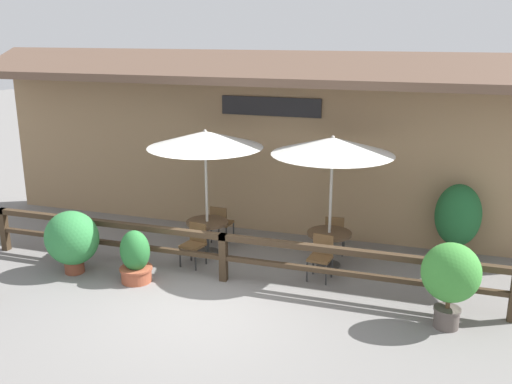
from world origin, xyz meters
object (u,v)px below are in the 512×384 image
at_px(dining_table_near, 207,228).
at_px(chair_near_wallside, 221,222).
at_px(chair_middle_streetside, 321,255).
at_px(potted_plant_broad_leaf, 135,258).
at_px(chair_near_streetside, 195,242).
at_px(potted_plant_corner_fern, 458,216).
at_px(patio_umbrella_near, 205,139).
at_px(potted_plant_tall_tropical, 72,239).
at_px(potted_plant_small_flowering, 451,276).
at_px(dining_table_middle, 329,239).
at_px(chair_middle_wallside, 335,232).
at_px(patio_umbrella_middle, 333,146).

xyz_separation_m(dining_table_near, chair_near_wallside, (0.04, 0.68, -0.09)).
height_order(dining_table_near, chair_middle_streetside, chair_middle_streetside).
distance_m(chair_near_wallside, potted_plant_broad_leaf, 2.59).
relative_size(chair_near_streetside, potted_plant_corner_fern, 0.53).
bearing_deg(chair_near_streetside, chair_middle_streetside, 14.16).
relative_size(chair_middle_streetside, potted_plant_corner_fern, 0.53).
xyz_separation_m(patio_umbrella_near, potted_plant_broad_leaf, (-0.73, -1.79, -2.02)).
bearing_deg(potted_plant_tall_tropical, chair_near_wallside, 48.95).
bearing_deg(chair_near_streetside, patio_umbrella_near, 101.73).
bearing_deg(chair_near_streetside, potted_plant_corner_fern, 32.29).
bearing_deg(chair_middle_streetside, potted_plant_corner_fern, 41.94).
distance_m(potted_plant_small_flowering, potted_plant_tall_tropical, 7.07).
xyz_separation_m(potted_plant_small_flowering, potted_plant_tall_tropical, (-7.06, -0.02, -0.19)).
height_order(chair_near_wallside, potted_plant_small_flowering, potted_plant_small_flowering).
distance_m(potted_plant_broad_leaf, potted_plant_tall_tropical, 1.40).
xyz_separation_m(dining_table_near, dining_table_middle, (2.63, 0.12, 0.00)).
bearing_deg(dining_table_middle, potted_plant_tall_tropical, -157.91).
relative_size(dining_table_near, chair_near_wallside, 1.05).
height_order(dining_table_middle, potted_plant_small_flowering, potted_plant_small_flowering).
distance_m(dining_table_middle, chair_middle_wallside, 0.68).
bearing_deg(potted_plant_broad_leaf, chair_middle_wallside, 37.69).
bearing_deg(chair_near_streetside, chair_near_wallside, 99.65).
bearing_deg(dining_table_middle, chair_middle_wallside, 90.72).
bearing_deg(dining_table_near, chair_near_streetside, -89.57).
xyz_separation_m(potted_plant_broad_leaf, potted_plant_corner_fern, (5.82, 3.05, 0.47)).
height_order(patio_umbrella_near, dining_table_middle, patio_umbrella_near).
bearing_deg(dining_table_middle, potted_plant_small_flowering, -39.41).
relative_size(patio_umbrella_near, dining_table_middle, 2.99).
bearing_deg(patio_umbrella_near, chair_near_streetside, -89.57).
relative_size(chair_near_streetside, chair_middle_wallside, 1.00).
height_order(dining_table_near, potted_plant_corner_fern, potted_plant_corner_fern).
bearing_deg(potted_plant_small_flowering, chair_middle_wallside, 132.01).
relative_size(chair_middle_streetside, potted_plant_broad_leaf, 0.84).
bearing_deg(potted_plant_tall_tropical, potted_plant_broad_leaf, 0.59).
relative_size(dining_table_near, potted_plant_small_flowering, 0.62).
relative_size(patio_umbrella_middle, potted_plant_broad_leaf, 2.63).
height_order(patio_umbrella_middle, potted_plant_broad_leaf, patio_umbrella_middle).
height_order(dining_table_near, chair_near_wallside, chair_near_wallside).
height_order(patio_umbrella_near, potted_plant_corner_fern, patio_umbrella_near).
relative_size(chair_near_streetside, patio_umbrella_middle, 0.32).
bearing_deg(patio_umbrella_middle, chair_middle_streetside, -92.00).
bearing_deg(chair_middle_streetside, dining_table_middle, 93.70).
relative_size(potted_plant_broad_leaf, potted_plant_corner_fern, 0.63).
relative_size(chair_near_wallside, dining_table_middle, 0.96).
bearing_deg(chair_near_wallside, patio_umbrella_near, 90.88).
height_order(chair_near_wallside, potted_plant_broad_leaf, potted_plant_broad_leaf).
distance_m(chair_near_wallside, potted_plant_small_flowering, 5.50).
bearing_deg(patio_umbrella_middle, chair_near_wallside, 167.82).
bearing_deg(potted_plant_small_flowering, dining_table_near, 160.21).
distance_m(chair_near_wallside, chair_middle_streetside, 2.84).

